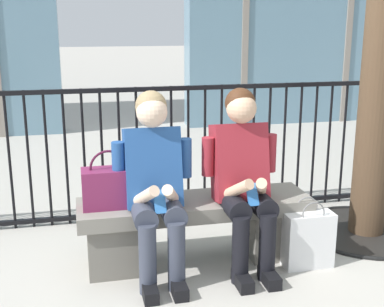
# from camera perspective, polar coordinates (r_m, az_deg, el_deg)

# --- Properties ---
(ground_plane) EXTENTS (60.00, 60.00, 0.00)m
(ground_plane) POSITION_cam_1_polar(r_m,az_deg,el_deg) (3.73, 0.35, -11.61)
(ground_plane) COLOR #B2ADA3
(stone_bench) EXTENTS (1.60, 0.44, 0.45)m
(stone_bench) POSITION_cam_1_polar(r_m,az_deg,el_deg) (3.62, 0.35, -7.75)
(stone_bench) COLOR gray
(stone_bench) RESTS_ON ground
(seated_person_with_phone) EXTENTS (0.52, 0.66, 1.21)m
(seated_person_with_phone) POSITION_cam_1_polar(r_m,az_deg,el_deg) (3.32, -4.14, -2.93)
(seated_person_with_phone) COLOR #383D4C
(seated_person_with_phone) RESTS_ON ground
(seated_person_companion) EXTENTS (0.52, 0.66, 1.21)m
(seated_person_companion) POSITION_cam_1_polar(r_m,az_deg,el_deg) (3.45, 5.66, -2.26)
(seated_person_companion) COLOR black
(seated_person_companion) RESTS_ON ground
(handbag_on_bench) EXTENTS (0.35, 0.18, 0.38)m
(handbag_on_bench) POSITION_cam_1_polar(r_m,az_deg,el_deg) (3.42, -9.12, -3.65)
(handbag_on_bench) COLOR #7A234C
(handbag_on_bench) RESTS_ON stone_bench
(shopping_bag) EXTENTS (0.34, 0.15, 0.48)m
(shopping_bag) POSITION_cam_1_polar(r_m,az_deg,el_deg) (3.65, 12.70, -9.21)
(shopping_bag) COLOR white
(shopping_bag) RESTS_ON ground
(plaza_railing) EXTENTS (9.24, 0.04, 1.12)m
(plaza_railing) POSITION_cam_1_polar(r_m,az_deg,el_deg) (4.34, -2.27, 0.17)
(plaza_railing) COLOR black
(plaza_railing) RESTS_ON ground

